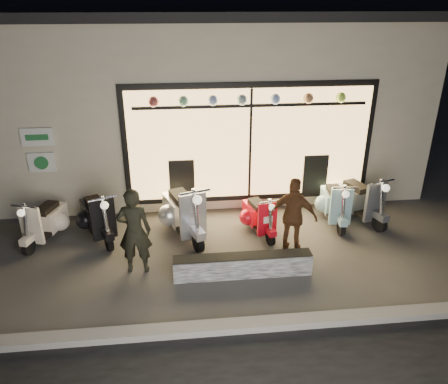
{
  "coord_description": "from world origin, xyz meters",
  "views": [
    {
      "loc": [
        -0.73,
        -6.97,
        4.47
      ],
      "look_at": [
        0.09,
        0.6,
        1.05
      ],
      "focal_mm": 35.0,
      "sensor_mm": 36.0,
      "label": 1
    }
  ],
  "objects_px": {
    "graffiti_barrier": "(243,265)",
    "scooter_red": "(258,214)",
    "woman": "(294,216)",
    "man": "(134,231)",
    "scooter_silver": "(182,211)"
  },
  "relations": [
    {
      "from": "graffiti_barrier",
      "to": "scooter_red",
      "type": "relative_size",
      "value": 1.93
    },
    {
      "from": "woman",
      "to": "graffiti_barrier",
      "type": "bearing_deg",
      "value": 60.6
    },
    {
      "from": "scooter_red",
      "to": "man",
      "type": "relative_size",
      "value": 0.78
    },
    {
      "from": "scooter_silver",
      "to": "graffiti_barrier",
      "type": "bearing_deg",
      "value": -78.0
    },
    {
      "from": "scooter_silver",
      "to": "woman",
      "type": "relative_size",
      "value": 1.1
    },
    {
      "from": "graffiti_barrier",
      "to": "man",
      "type": "height_order",
      "value": "man"
    },
    {
      "from": "scooter_silver",
      "to": "woman",
      "type": "height_order",
      "value": "woman"
    },
    {
      "from": "scooter_red",
      "to": "woman",
      "type": "bearing_deg",
      "value": -73.08
    },
    {
      "from": "graffiti_barrier",
      "to": "scooter_silver",
      "type": "height_order",
      "value": "scooter_silver"
    },
    {
      "from": "graffiti_barrier",
      "to": "scooter_red",
      "type": "bearing_deg",
      "value": 71.02
    },
    {
      "from": "scooter_silver",
      "to": "man",
      "type": "distance_m",
      "value": 1.6
    },
    {
      "from": "scooter_silver",
      "to": "woman",
      "type": "bearing_deg",
      "value": -44.21
    },
    {
      "from": "graffiti_barrier",
      "to": "scooter_red",
      "type": "xyz_separation_m",
      "value": [
        0.55,
        1.59,
        0.15
      ]
    },
    {
      "from": "scooter_red",
      "to": "man",
      "type": "height_order",
      "value": "man"
    },
    {
      "from": "scooter_red",
      "to": "woman",
      "type": "xyz_separation_m",
      "value": [
        0.51,
        -0.88,
        0.39
      ]
    }
  ]
}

